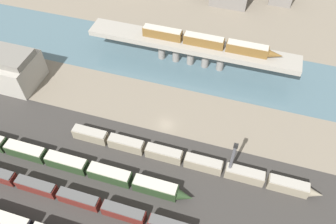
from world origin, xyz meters
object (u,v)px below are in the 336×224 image
at_px(train_yard_mid, 84,201).
at_px(warehouse_building, 8,68).
at_px(train_on_bridge, 209,42).
at_px(train_yard_outer, 188,160).
at_px(signal_tower, 232,160).
at_px(train_yard_far, 72,164).

relative_size(train_yard_mid, warehouse_building, 3.30).
bearing_deg(train_on_bridge, train_yard_mid, -106.71).
relative_size(train_on_bridge, warehouse_building, 2.47).
bearing_deg(train_yard_outer, signal_tower, -0.35).
distance_m(train_yard_far, signal_tower, 40.55).
height_order(train_on_bridge, train_yard_mid, train_on_bridge).
bearing_deg(train_yard_outer, train_on_bridge, 95.60).
bearing_deg(train_yard_far, train_yard_outer, 19.41).
distance_m(train_yard_mid, train_yard_far, 10.98).
height_order(train_yard_far, train_yard_outer, train_yard_far).
relative_size(train_on_bridge, signal_tower, 3.31).
relative_size(train_yard_far, train_yard_outer, 0.95).
bearing_deg(warehouse_building, train_on_bridge, 23.06).
bearing_deg(train_yard_outer, train_yard_far, -160.59).
bearing_deg(warehouse_building, signal_tower, -10.84).
distance_m(train_on_bridge, train_yard_outer, 39.86).
xyz_separation_m(train_on_bridge, train_yard_far, (-24.39, -48.67, -8.51)).
xyz_separation_m(warehouse_building, signal_tower, (72.95, -13.97, 1.38)).
distance_m(train_yard_mid, signal_tower, 36.81).
distance_m(train_on_bridge, warehouse_building, 63.59).
relative_size(train_yard_mid, train_yard_outer, 0.90).
bearing_deg(train_yard_mid, signal_tower, 29.66).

